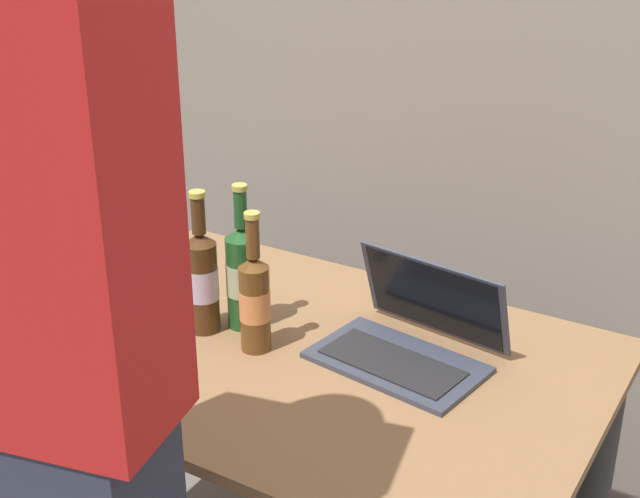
{
  "coord_description": "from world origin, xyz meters",
  "views": [
    {
      "loc": [
        0.88,
        -1.38,
        1.69
      ],
      "look_at": [
        0.05,
        0.0,
        0.98
      ],
      "focal_mm": 48.72,
      "sensor_mm": 36.0,
      "label": 1
    }
  ],
  "objects": [
    {
      "name": "laptop",
      "position": [
        0.21,
        0.1,
        0.78
      ],
      "size": [
        0.39,
        0.32,
        0.2
      ],
      "color": "#383D4C",
      "rests_on": "desk"
    },
    {
      "name": "beer_bottle_brown",
      "position": [
        -0.09,
        -0.04,
        0.85
      ],
      "size": [
        0.07,
        0.07,
        0.32
      ],
      "color": "brown",
      "rests_on": "desk"
    },
    {
      "name": "back_wall",
      "position": [
        0.0,
        0.79,
        1.3
      ],
      "size": [
        6.0,
        0.1,
        2.6
      ],
      "primitive_type": "cube",
      "color": "gray",
      "rests_on": "ground"
    },
    {
      "name": "person_figure",
      "position": [
        0.02,
        -0.7,
        0.99
      ],
      "size": [
        0.42,
        0.33,
        1.9
      ],
      "color": "#2D3347",
      "rests_on": "ground"
    },
    {
      "name": "beer_bottle_amber",
      "position": [
        -0.24,
        -0.03,
        0.86
      ],
      "size": [
        0.07,
        0.07,
        0.33
      ],
      "color": "#472B14",
      "rests_on": "desk"
    },
    {
      "name": "desk",
      "position": [
        0.0,
        0.0,
        0.59
      ],
      "size": [
        1.28,
        0.87,
        0.73
      ],
      "color": "olive",
      "rests_on": "ground"
    },
    {
      "name": "beer_bottle_dark",
      "position": [
        -0.17,
        0.03,
        0.86
      ],
      "size": [
        0.08,
        0.08,
        0.34
      ],
      "color": "#1E5123",
      "rests_on": "desk"
    }
  ]
}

